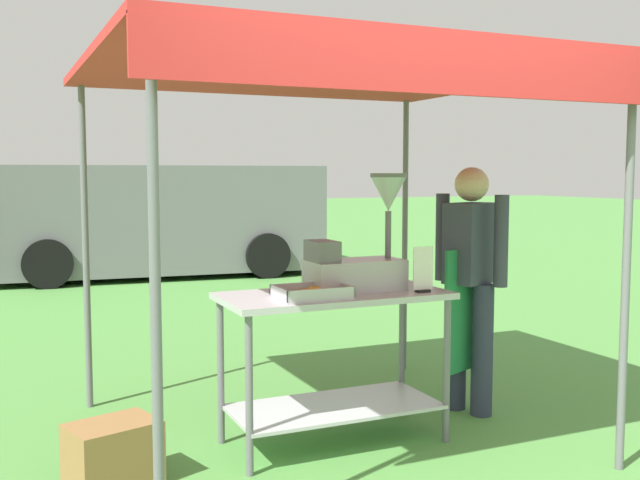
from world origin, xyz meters
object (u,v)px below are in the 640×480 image
donut_cart (334,336)px  donut_fryer (360,253)px  vendor (470,276)px  supply_crate (113,454)px  stall_canopy (327,79)px  menu_sign (423,273)px  van_grey (155,218)px  donut_tray (312,294)px

donut_cart → donut_fryer: (0.18, 0.03, 0.47)m
donut_cart → donut_fryer: size_ratio=1.91×
vendor → supply_crate: (-2.32, -0.25, -0.74)m
stall_canopy → supply_crate: size_ratio=5.34×
supply_crate → menu_sign: bearing=-3.1°
stall_canopy → donut_cart: stall_canopy is taller
stall_canopy → menu_sign: size_ratio=10.01×
stall_canopy → van_grey: 7.76m
menu_sign → supply_crate: size_ratio=0.53×
donut_tray → menu_sign: menu_sign is taller
donut_fryer → supply_crate: bearing=-174.8°
stall_canopy → donut_tray: (-0.19, -0.23, -1.20)m
vendor → donut_cart: bearing=-171.8°
donut_cart → menu_sign: bearing=-22.4°
supply_crate → donut_tray: bearing=-1.6°
donut_cart → supply_crate: bearing=-175.5°
van_grey → stall_canopy: bearing=-94.2°
stall_canopy → vendor: bearing=2.9°
donut_cart → donut_fryer: donut_fryer is taller
donut_tray → van_grey: (0.75, 7.87, -0.03)m
menu_sign → donut_tray: bearing=174.5°
donut_fryer → menu_sign: donut_fryer is taller
donut_cart → menu_sign: size_ratio=4.96×
supply_crate → van_grey: size_ratio=0.10×
vendor → van_grey: size_ratio=0.31×
van_grey → donut_tray: bearing=-95.4°
donut_tray → vendor: size_ratio=0.25×
stall_canopy → donut_fryer: (0.18, -0.07, -1.00)m
donut_cart → supply_crate: 1.36m
donut_fryer → van_grey: van_grey is taller
donut_tray → donut_fryer: (0.38, 0.16, 0.19)m
donut_cart → donut_fryer: 0.51m
donut_fryer → menu_sign: bearing=-37.7°
stall_canopy → supply_crate: bearing=-171.1°
stall_canopy → vendor: 1.59m
donut_cart → vendor: bearing=8.2°
supply_crate → van_grey: bearing=76.9°
donut_tray → supply_crate: donut_tray is taller
stall_canopy → donut_fryer: size_ratio=3.86×
donut_cart → van_grey: size_ratio=0.25×
stall_canopy → van_grey: size_ratio=0.51×
donut_cart → donut_tray: (-0.19, -0.13, 0.28)m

